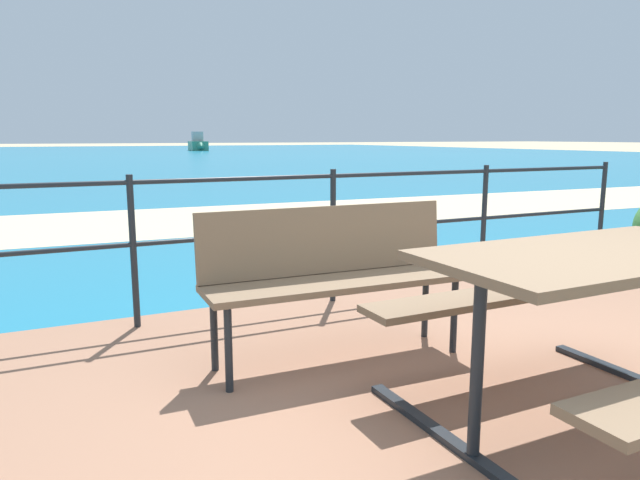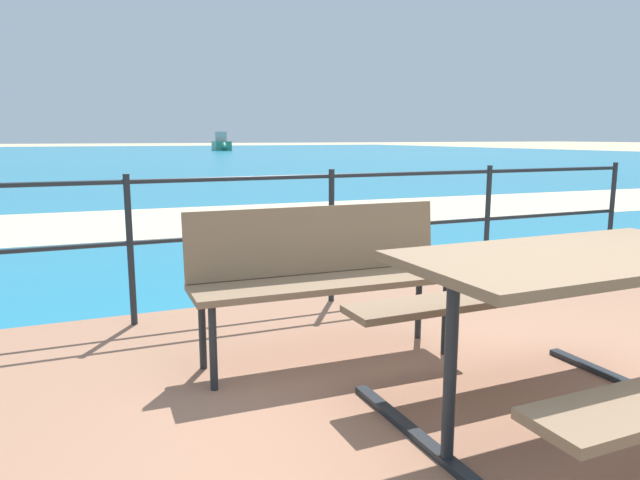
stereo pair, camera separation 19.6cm
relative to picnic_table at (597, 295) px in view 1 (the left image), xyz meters
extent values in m
plane|color=tan|center=(-0.11, -0.09, -0.66)|extent=(240.00, 240.00, 0.00)
cube|color=#996B51|center=(-0.11, -0.09, -0.63)|extent=(6.40, 5.20, 0.06)
cube|color=teal|center=(-0.11, 39.91, -0.65)|extent=(90.00, 90.00, 0.01)
cube|color=beige|center=(-0.11, 7.61, -0.65)|extent=(54.09, 5.68, 0.01)
cube|color=#7A6047|center=(0.00, 0.00, 0.17)|extent=(1.53, 0.79, 0.04)
cube|color=#7A6047|center=(-0.01, 0.59, -0.15)|extent=(1.53, 0.28, 0.04)
cylinder|color=#1E2328|center=(-0.64, -0.01, -0.21)|extent=(0.05, 0.05, 0.77)
cube|color=#1E2328|center=(-0.64, -0.01, -0.58)|extent=(0.08, 1.44, 0.03)
cube|color=#7A6047|center=(-0.64, 1.15, -0.14)|extent=(1.53, 0.44, 0.04)
cube|color=#7A6047|center=(-0.63, 1.33, 0.08)|extent=(1.52, 0.11, 0.39)
cylinder|color=#1E2328|center=(-1.32, 1.02, -0.37)|extent=(0.04, 0.04, 0.46)
cylinder|color=#1E2328|center=(-1.31, 1.32, -0.37)|extent=(0.04, 0.04, 0.46)
cylinder|color=#1E2328|center=(0.04, 0.98, -0.37)|extent=(0.04, 0.04, 0.46)
cylinder|color=#1E2328|center=(0.05, 1.28, -0.37)|extent=(0.04, 0.04, 0.46)
cylinder|color=#1E2328|center=(-1.58, 2.28, -0.09)|extent=(0.04, 0.04, 1.02)
cylinder|color=#1E2328|center=(-0.11, 2.28, -0.09)|extent=(0.04, 0.04, 1.02)
cylinder|color=#1E2328|center=(1.37, 2.28, -0.09)|extent=(0.04, 0.04, 1.02)
cylinder|color=#1E2328|center=(2.84, 2.28, -0.09)|extent=(0.04, 0.04, 1.02)
cylinder|color=#1E2328|center=(-0.11, 2.28, 0.37)|extent=(5.90, 0.03, 0.03)
cylinder|color=#1E2328|center=(-0.11, 2.28, -0.04)|extent=(5.90, 0.03, 0.03)
cube|color=#338466|center=(11.62, 54.02, -0.21)|extent=(1.73, 3.08, 0.87)
cube|color=#A5A8AD|center=(11.64, 54.24, 0.67)|extent=(1.04, 1.10, 0.90)
cone|color=#338466|center=(11.48, 52.29, -0.21)|extent=(0.82, 0.56, 0.78)
camera|label=1|loc=(-2.10, -1.67, 0.66)|focal=32.84mm
camera|label=2|loc=(-1.92, -1.75, 0.66)|focal=32.84mm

